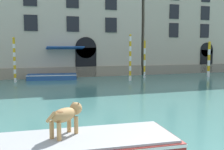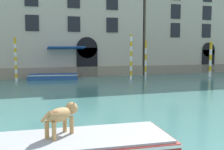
% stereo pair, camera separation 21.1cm
% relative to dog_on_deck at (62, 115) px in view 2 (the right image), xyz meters
% --- Properties ---
extents(palazzo_left, '(15.14, 7.40, 12.75)m').
position_rel_dog_on_deck_xyz_m(palazzo_left, '(3.54, 22.67, 5.11)').
color(palazzo_left, '#BCB29E').
rests_on(palazzo_left, ground_plane).
extents(palazzo_right, '(15.67, 6.13, 13.96)m').
position_rel_dog_on_deck_xyz_m(palazzo_right, '(19.30, 22.67, 5.71)').
color(palazzo_right, '#B2A893').
rests_on(palazzo_right, ground_plane).
extents(dog_on_deck, '(1.07, 0.91, 0.86)m').
position_rel_dog_on_deck_xyz_m(dog_on_deck, '(0.00, 0.00, 0.00)').
color(dog_on_deck, tan).
rests_on(dog_on_deck, boat_foreground).
extents(boat_moored_near_palazzo, '(4.77, 2.29, 0.52)m').
position_rel_dog_on_deck_xyz_m(boat_moored_near_palazzo, '(1.28, 18.42, -0.98)').
color(boat_moored_near_palazzo, '#234C8C').
rests_on(boat_moored_near_palazzo, ground_plane).
extents(mooring_pole_0, '(0.29, 0.29, 3.67)m').
position_rel_dog_on_deck_xyz_m(mooring_pole_0, '(17.17, 15.99, 0.61)').
color(mooring_pole_0, white).
rests_on(mooring_pole_0, ground_plane).
extents(mooring_pole_1, '(0.21, 0.21, 3.75)m').
position_rel_dog_on_deck_xyz_m(mooring_pole_1, '(10.34, 17.17, 0.64)').
color(mooring_pole_1, white).
rests_on(mooring_pole_1, ground_plane).
extents(mooring_pole_3, '(0.22, 0.22, 4.25)m').
position_rel_dog_on_deck_xyz_m(mooring_pole_3, '(8.04, 15.35, 0.89)').
color(mooring_pole_3, white).
rests_on(mooring_pole_3, ground_plane).
extents(mooring_pole_4, '(0.22, 0.22, 3.94)m').
position_rel_dog_on_deck_xyz_m(mooring_pole_4, '(-2.01, 17.57, 0.74)').
color(mooring_pole_4, white).
rests_on(mooring_pole_4, ground_plane).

